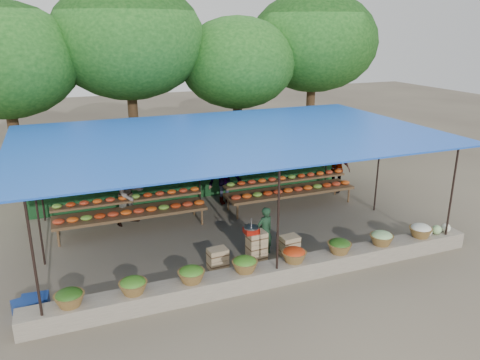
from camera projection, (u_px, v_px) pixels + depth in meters
name	position (u px, v px, depth m)	size (l,w,h in m)	color
ground	(231.00, 234.00, 12.98)	(60.00, 60.00, 0.00)	brown
stone_curb	(274.00, 273.00, 10.48)	(10.60, 0.55, 0.40)	#6D6457
stall_canopy	(229.00, 139.00, 12.19)	(10.80, 6.60, 2.82)	black
produce_baskets	(270.00, 259.00, 10.34)	(8.98, 0.58, 0.34)	brown
netting_backdrop	(197.00, 162.00, 15.37)	(10.60, 0.06, 2.50)	#18441F
tree_row	(185.00, 49.00, 17.07)	(16.51, 5.50, 7.12)	#3C2A15
fruit_table_left	(131.00, 209.00, 13.11)	(4.21, 0.95, 0.93)	#49341D
fruit_table_right	(290.00, 188.00, 14.86)	(4.21, 0.95, 0.93)	#49341D
crate_counter	(256.00, 250.00, 11.35)	(2.37, 0.37, 0.77)	tan
weighing_scale	(251.00, 230.00, 11.14)	(0.36, 0.36, 0.38)	#AF190E
vendor_seated	(265.00, 231.00, 11.63)	(0.46, 0.30, 1.26)	#1A3A22
customer_left	(130.00, 194.00, 13.38)	(0.88, 0.69, 1.81)	slate
customer_mid	(225.00, 177.00, 14.97)	(1.17, 0.67, 1.81)	slate
customer_right	(336.00, 169.00, 16.10)	(0.96, 0.40, 1.64)	slate
blue_crate_front	(28.00, 308.00, 9.25)	(0.55, 0.40, 0.33)	navy
blue_crate_back	(35.00, 303.00, 9.42)	(0.52, 0.37, 0.31)	navy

